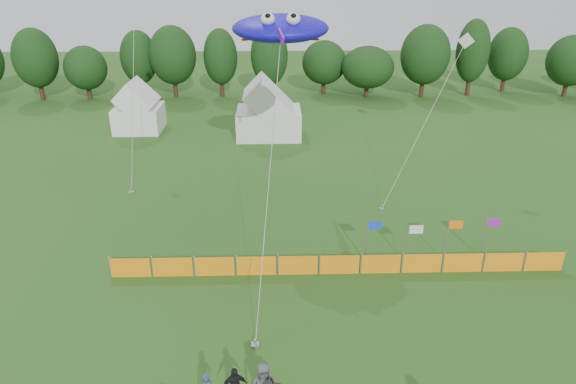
{
  "coord_description": "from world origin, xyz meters",
  "views": [
    {
      "loc": [
        -0.53,
        -13.2,
        13.66
      ],
      "look_at": [
        0.0,
        6.0,
        5.2
      ],
      "focal_mm": 32.0,
      "sensor_mm": 36.0,
      "label": 1
    }
  ],
  "objects_px": {
    "tent_left": "(138,110)",
    "stingray_kite": "(281,28)",
    "tent_right": "(269,114)",
    "barrier_fence": "(339,265)"
  },
  "relations": [
    {
      "from": "tent_left",
      "to": "stingray_kite",
      "type": "bearing_deg",
      "value": -53.07
    },
    {
      "from": "tent_right",
      "to": "barrier_fence",
      "type": "bearing_deg",
      "value": -80.96
    },
    {
      "from": "tent_right",
      "to": "stingray_kite",
      "type": "relative_size",
      "value": 0.29
    },
    {
      "from": "stingray_kite",
      "to": "tent_left",
      "type": "bearing_deg",
      "value": 126.93
    },
    {
      "from": "tent_left",
      "to": "tent_right",
      "type": "relative_size",
      "value": 0.74
    },
    {
      "from": "tent_left",
      "to": "stingray_kite",
      "type": "distance_m",
      "value": 22.74
    },
    {
      "from": "tent_right",
      "to": "barrier_fence",
      "type": "xyz_separation_m",
      "value": [
        3.53,
        -22.18,
        -1.49
      ]
    },
    {
      "from": "tent_left",
      "to": "tent_right",
      "type": "height_order",
      "value": "tent_right"
    },
    {
      "from": "tent_left",
      "to": "tent_right",
      "type": "bearing_deg",
      "value": -10.15
    },
    {
      "from": "tent_right",
      "to": "barrier_fence",
      "type": "distance_m",
      "value": 22.51
    }
  ]
}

